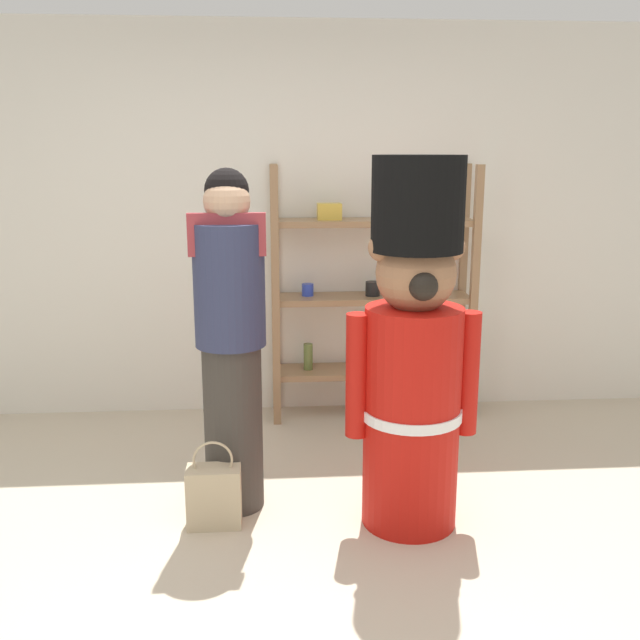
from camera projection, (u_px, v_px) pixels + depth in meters
name	position (u px, v px, depth m)	size (l,w,h in m)	color
ground_plane	(289.00, 583.00, 3.04)	(6.40, 6.40, 0.00)	beige
back_wall	(277.00, 223.00, 4.87)	(6.40, 0.12, 2.60)	silver
merchandise_shelf	(373.00, 295.00, 4.81)	(1.35, 0.35, 1.70)	#93704C
teddy_bear_guard	(413.00, 355.00, 3.35)	(0.64, 0.48, 1.77)	red
person_shopper	(231.00, 338.00, 3.51)	(0.36, 0.34, 1.71)	#38332D
shopping_bag	(214.00, 495.00, 3.47)	(0.26, 0.15, 0.44)	#C1AD89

